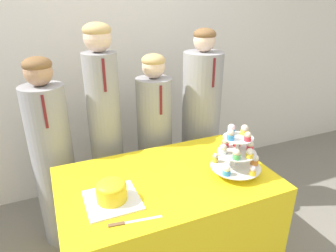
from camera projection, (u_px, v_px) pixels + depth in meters
wall_back at (110, 48)px, 2.66m from camera, size 9.00×0.06×2.70m
table at (167, 227)px, 1.95m from camera, size 1.28×0.80×0.76m
round_cake at (112, 192)px, 1.57m from camera, size 0.28×0.28×0.12m
cake_knife at (126, 223)px, 1.43m from camera, size 0.26×0.05×0.01m
cupcake_stand at (237, 152)px, 1.79m from camera, size 0.30×0.30×0.31m
student_0 at (53, 161)px, 2.15m from camera, size 0.29×0.29×1.42m
student_1 at (106, 136)px, 2.25m from camera, size 0.24×0.25×1.62m
student_2 at (155, 144)px, 2.44m from camera, size 0.28×0.28×1.39m
student_3 at (200, 128)px, 2.57m from camera, size 0.32×0.32×1.55m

